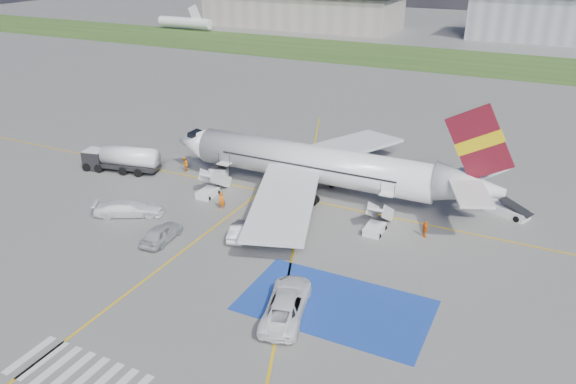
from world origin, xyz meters
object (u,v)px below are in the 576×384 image
object	(u,v)px
gpu_cart	(219,174)
van_white_b	(128,206)
airliner	(325,166)
fuel_tanker	(122,161)
car_silver_b	(240,230)
belt_loader	(504,210)
van_white_a	(286,300)
car_silver_a	(161,233)

from	to	relation	value
gpu_cart	van_white_b	bearing A→B (deg)	-119.85
airliner	fuel_tanker	xyz separation A→B (m)	(-23.96, -4.19, -2.09)
gpu_cart	car_silver_b	bearing A→B (deg)	-64.15
airliner	belt_loader	world-z (taller)	airliner
gpu_cart	van_white_a	bearing A→B (deg)	-61.34
airliner	van_white_a	bearing A→B (deg)	-74.58
car_silver_a	van_white_b	size ratio (longest dim) A/B	0.94
fuel_tanker	car_silver_b	xyz separation A→B (m)	(20.71, -7.85, -0.60)
belt_loader	van_white_b	world-z (taller)	van_white_b
belt_loader	car_silver_b	size ratio (longest dim) A/B	1.29
gpu_cart	car_silver_b	distance (m)	13.91
belt_loader	car_silver_a	bearing A→B (deg)	-119.91
car_silver_a	van_white_a	distance (m)	15.62
fuel_tanker	airliner	bearing A→B (deg)	-1.41
fuel_tanker	belt_loader	size ratio (longest dim) A/B	1.71
car_silver_a	van_white_a	size ratio (longest dim) A/B	0.80
car_silver_a	airliner	bearing A→B (deg)	-125.14
car_silver_b	van_white_a	world-z (taller)	van_white_a
airliner	fuel_tanker	bearing A→B (deg)	-170.08
airliner	van_white_b	world-z (taller)	airliner
car_silver_a	car_silver_b	world-z (taller)	car_silver_a
fuel_tanker	car_silver_a	xyz separation A→B (m)	(14.70, -11.60, -0.49)
airliner	van_white_b	size ratio (longest dim) A/B	7.24
fuel_tanker	van_white_b	bearing A→B (deg)	-57.28
gpu_cart	van_white_a	distance (m)	26.13
airliner	car_silver_b	xyz separation A→B (m)	(-3.26, -12.04, -2.69)
fuel_tanker	van_white_a	size ratio (longest dim) A/B	1.57
van_white_b	car_silver_b	bearing A→B (deg)	-113.95
fuel_tanker	van_white_b	distance (m)	12.29
belt_loader	gpu_cart	bearing A→B (deg)	-145.86
gpu_cart	car_silver_a	size ratio (longest dim) A/B	0.46
van_white_a	van_white_b	bearing A→B (deg)	-34.39
fuel_tanker	car_silver_b	size ratio (longest dim) A/B	2.20
van_white_a	fuel_tanker	bearing A→B (deg)	-43.72
gpu_cart	fuel_tanker	bearing A→B (deg)	178.38
car_silver_a	van_white_b	bearing A→B (deg)	-28.99
gpu_cart	car_silver_b	world-z (taller)	gpu_cart
car_silver_b	van_white_b	xyz separation A→B (m)	(-12.17, -0.98, 0.29)
gpu_cart	van_white_a	size ratio (longest dim) A/B	0.37
belt_loader	car_silver_b	xyz separation A→B (m)	(-21.05, -15.87, 0.30)
car_silver_a	van_white_a	xyz separation A→B (m)	(14.90, -4.67, 0.31)
gpu_cart	van_white_b	distance (m)	11.96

